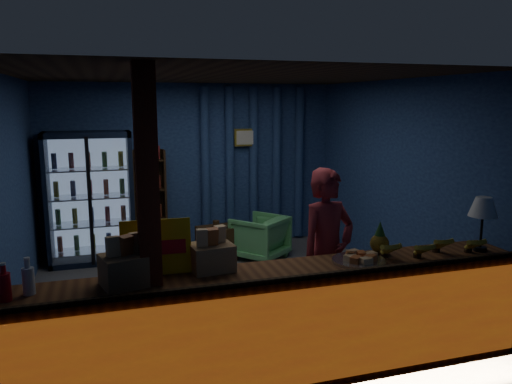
% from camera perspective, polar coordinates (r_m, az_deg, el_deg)
% --- Properties ---
extents(ground, '(4.60, 4.60, 0.00)m').
position_cam_1_polar(ground, '(6.20, -3.40, -11.67)').
color(ground, '#515154').
rests_on(ground, ground).
extents(room_walls, '(4.60, 4.60, 4.60)m').
position_cam_1_polar(room_walls, '(5.80, -3.56, 2.87)').
color(room_walls, navy).
rests_on(room_walls, ground).
extents(counter, '(4.40, 0.57, 0.99)m').
position_cam_1_polar(counter, '(4.33, 2.83, -14.86)').
color(counter, brown).
rests_on(counter, ground).
extents(support_post, '(0.16, 0.16, 2.60)m').
position_cam_1_polar(support_post, '(3.84, -12.07, -5.30)').
color(support_post, maroon).
rests_on(support_post, ground).
extents(beverage_cooler, '(1.20, 0.62, 1.90)m').
position_cam_1_polar(beverage_cooler, '(7.63, -18.40, -0.67)').
color(beverage_cooler, black).
rests_on(beverage_cooler, ground).
extents(bottle_shelf, '(0.50, 0.28, 1.60)m').
position_cam_1_polar(bottle_shelf, '(7.82, -12.09, -1.16)').
color(bottle_shelf, '#352210').
rests_on(bottle_shelf, ground).
extents(curtain_folds, '(1.74, 0.14, 2.50)m').
position_cam_1_polar(curtain_folds, '(8.14, -0.28, 3.12)').
color(curtain_folds, navy).
rests_on(curtain_folds, room_walls).
extents(framed_picture, '(0.36, 0.04, 0.28)m').
position_cam_1_polar(framed_picture, '(8.01, -1.22, 6.24)').
color(framed_picture, gold).
rests_on(framed_picture, room_walls).
extents(shopkeeper, '(0.70, 0.55, 1.69)m').
position_cam_1_polar(shopkeeper, '(4.97, 8.14, -7.02)').
color(shopkeeper, maroon).
rests_on(shopkeeper, ground).
extents(green_chair, '(0.99, 0.99, 0.65)m').
position_cam_1_polar(green_chair, '(7.46, 0.44, -5.18)').
color(green_chair, '#60C06D').
rests_on(green_chair, ground).
extents(side_table, '(0.58, 0.46, 0.59)m').
position_cam_1_polar(side_table, '(7.47, -4.55, -5.82)').
color(side_table, '#352210').
rests_on(side_table, ground).
extents(yellow_sign, '(0.56, 0.13, 0.44)m').
position_cam_1_polar(yellow_sign, '(4.08, -11.34, -6.22)').
color(yellow_sign, '#D8BE0B').
rests_on(yellow_sign, counter).
extents(soda_bottles, '(0.37, 0.17, 0.28)m').
position_cam_1_polar(soda_bottles, '(3.97, -26.68, -9.26)').
color(soda_bottles, '#BA0C16').
rests_on(soda_bottles, counter).
extents(snack_box_left, '(0.43, 0.38, 0.38)m').
position_cam_1_polar(snack_box_left, '(3.92, -14.56, -8.34)').
color(snack_box_left, '#A58450').
rests_on(snack_box_left, counter).
extents(snack_box_centre, '(0.37, 0.32, 0.36)m').
position_cam_1_polar(snack_box_centre, '(4.13, -5.12, -7.19)').
color(snack_box_centre, '#A58450').
rests_on(snack_box_centre, counter).
extents(pastry_tray, '(0.47, 0.47, 0.08)m').
position_cam_1_polar(pastry_tray, '(4.43, 11.68, -7.54)').
color(pastry_tray, silver).
rests_on(pastry_tray, counter).
extents(banana_bunches, '(1.06, 0.30, 0.17)m').
position_cam_1_polar(banana_bunches, '(4.75, 19.27, -5.93)').
color(banana_bunches, gold).
rests_on(banana_bunches, counter).
extents(table_lamp, '(0.26, 0.26, 0.51)m').
position_cam_1_polar(table_lamp, '(5.01, 24.53, -1.78)').
color(table_lamp, black).
rests_on(table_lamp, counter).
extents(pineapple, '(0.17, 0.17, 0.29)m').
position_cam_1_polar(pineapple, '(4.69, 13.94, -5.40)').
color(pineapple, olive).
rests_on(pineapple, counter).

